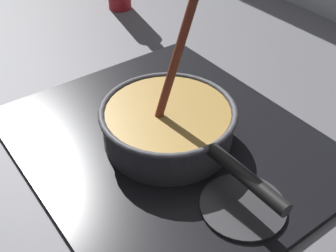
# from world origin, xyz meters

# --- Properties ---
(ground) EXTENTS (2.40, 1.60, 0.04)m
(ground) POSITION_xyz_m (0.00, 0.00, -0.02)
(ground) COLOR #4C4C51
(hob_plate) EXTENTS (0.56, 0.48, 0.01)m
(hob_plate) POSITION_xyz_m (0.02, 0.11, 0.01)
(hob_plate) COLOR black
(hob_plate) RESTS_ON ground
(burner_ring) EXTENTS (0.18, 0.18, 0.01)m
(burner_ring) POSITION_xyz_m (0.02, 0.11, 0.02)
(burner_ring) COLOR #592D0C
(burner_ring) RESTS_ON hob_plate
(spare_burner) EXTENTS (0.13, 0.13, 0.01)m
(spare_burner) POSITION_xyz_m (0.21, 0.11, 0.01)
(spare_burner) COLOR #262628
(spare_burner) RESTS_ON hob_plate
(cooking_pan) EXTENTS (0.38, 0.24, 0.27)m
(cooking_pan) POSITION_xyz_m (0.02, 0.11, 0.05)
(cooking_pan) COLOR #38383D
(cooking_pan) RESTS_ON hob_plate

